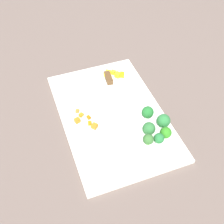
# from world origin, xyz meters

# --- Properties ---
(ground_plane) EXTENTS (4.00, 4.00, 0.00)m
(ground_plane) POSITION_xyz_m (0.00, 0.00, 0.00)
(ground_plane) COLOR brown
(cutting_board) EXTENTS (0.50, 0.32, 0.01)m
(cutting_board) POSITION_xyz_m (0.00, 0.00, 0.01)
(cutting_board) COLOR white
(cutting_board) RESTS_ON ground_plane
(prep_bowl) EXTENTS (0.10, 0.10, 0.04)m
(prep_bowl) POSITION_xyz_m (0.14, -0.05, 0.03)
(prep_bowl) COLOR #BEB2C0
(prep_bowl) RESTS_ON cutting_board
(chef_knife) EXTENTS (0.29, 0.05, 0.02)m
(chef_knife) POSITION_xyz_m (-0.10, 0.04, 0.02)
(chef_knife) COLOR silver
(chef_knife) RESTS_ON cutting_board
(carrot_dice_0) EXTENTS (0.01, 0.01, 0.01)m
(carrot_dice_0) POSITION_xyz_m (-0.01, -0.08, 0.02)
(carrot_dice_0) COLOR orange
(carrot_dice_0) RESTS_ON cutting_board
(carrot_dice_1) EXTENTS (0.02, 0.02, 0.01)m
(carrot_dice_1) POSITION_xyz_m (-0.01, -0.11, 0.02)
(carrot_dice_1) COLOR orange
(carrot_dice_1) RESTS_ON cutting_board
(carrot_dice_2) EXTENTS (0.02, 0.02, 0.01)m
(carrot_dice_2) POSITION_xyz_m (0.03, -0.07, 0.02)
(carrot_dice_2) COLOR orange
(carrot_dice_2) RESTS_ON cutting_board
(carrot_dice_3) EXTENTS (0.02, 0.02, 0.01)m
(carrot_dice_3) POSITION_xyz_m (-0.03, -0.10, 0.02)
(carrot_dice_3) COLOR orange
(carrot_dice_3) RESTS_ON cutting_board
(carrot_dice_4) EXTENTS (0.02, 0.02, 0.01)m
(carrot_dice_4) POSITION_xyz_m (-0.05, -0.10, 0.02)
(carrot_dice_4) COLOR orange
(carrot_dice_4) RESTS_ON cutting_board
(carrot_dice_5) EXTENTS (0.01, 0.01, 0.01)m
(carrot_dice_5) POSITION_xyz_m (0.02, -0.08, 0.02)
(carrot_dice_5) COLOR orange
(carrot_dice_5) RESTS_ON cutting_board
(pepper_dice_0) EXTENTS (0.02, 0.02, 0.02)m
(pepper_dice_0) POSITION_xyz_m (-0.16, 0.10, 0.02)
(pepper_dice_0) COLOR yellow
(pepper_dice_0) RESTS_ON cutting_board
(pepper_dice_1) EXTENTS (0.02, 0.02, 0.02)m
(pepper_dice_1) POSITION_xyz_m (-0.18, 0.04, 0.02)
(pepper_dice_1) COLOR yellow
(pepper_dice_1) RESTS_ON cutting_board
(pepper_dice_2) EXTENTS (0.03, 0.03, 0.02)m
(pepper_dice_2) POSITION_xyz_m (-0.17, 0.08, 0.02)
(pepper_dice_2) COLOR yellow
(pepper_dice_2) RESTS_ON cutting_board
(pepper_dice_3) EXTENTS (0.02, 0.02, 0.01)m
(pepper_dice_3) POSITION_xyz_m (-0.19, 0.07, 0.02)
(pepper_dice_3) COLOR yellow
(pepper_dice_3) RESTS_ON cutting_board
(pepper_dice_4) EXTENTS (0.02, 0.02, 0.02)m
(pepper_dice_4) POSITION_xyz_m (-0.19, 0.05, 0.02)
(pepper_dice_4) COLOR yellow
(pepper_dice_4) RESTS_ON cutting_board
(broccoli_floret_0) EXTENTS (0.04, 0.04, 0.04)m
(broccoli_floret_0) POSITION_xyz_m (0.10, 0.13, 0.03)
(broccoli_floret_0) COLOR #96BA63
(broccoli_floret_0) RESTS_ON cutting_board
(broccoli_floret_1) EXTENTS (0.03, 0.03, 0.03)m
(broccoli_floret_1) POSITION_xyz_m (0.15, 0.09, 0.03)
(broccoli_floret_1) COLOR #84B069
(broccoli_floret_1) RESTS_ON cutting_board
(broccoli_floret_2) EXTENTS (0.03, 0.03, 0.04)m
(broccoli_floret_2) POSITION_xyz_m (0.15, 0.06, 0.04)
(broccoli_floret_2) COLOR #83BE66
(broccoli_floret_2) RESTS_ON cutting_board
(broccoli_floret_3) EXTENTS (0.04, 0.04, 0.04)m
(broccoli_floret_3) POSITION_xyz_m (0.11, 0.08, 0.03)
(broccoli_floret_3) COLOR #93B66D
(broccoli_floret_3) RESTS_ON cutting_board
(broccoli_floret_4) EXTENTS (0.03, 0.03, 0.04)m
(broccoli_floret_4) POSITION_xyz_m (0.14, 0.12, 0.03)
(broccoli_floret_4) COLOR #97AB5D
(broccoli_floret_4) RESTS_ON cutting_board
(broccoli_floret_5) EXTENTS (0.04, 0.04, 0.04)m
(broccoli_floret_5) POSITION_xyz_m (0.05, 0.10, 0.03)
(broccoli_floret_5) COLOR #85B360
(broccoli_floret_5) RESTS_ON cutting_board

